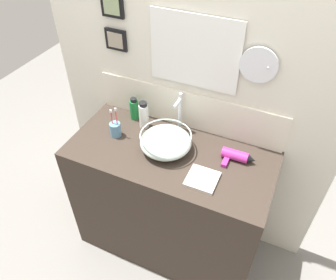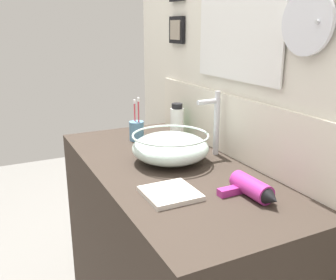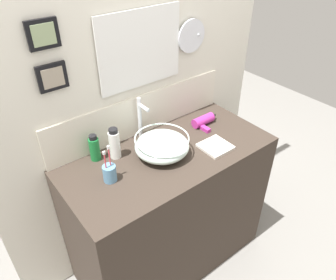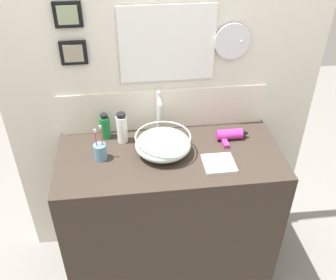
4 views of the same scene
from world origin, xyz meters
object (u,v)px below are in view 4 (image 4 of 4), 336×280
at_px(hair_drier, 232,135).
at_px(toothbrush_cup, 100,151).
at_px(glass_bowl_sink, 163,144).
at_px(hand_towel, 219,164).
at_px(shampoo_bottle, 105,127).
at_px(faucet, 159,111).
at_px(lotion_bottle, 122,128).

xyz_separation_m(hair_drier, toothbrush_cup, (-0.75, -0.09, 0.02)).
bearing_deg(toothbrush_cup, hair_drier, 7.21).
relative_size(glass_bowl_sink, toothbrush_cup, 1.47).
bearing_deg(hand_towel, glass_bowl_sink, 153.38).
distance_m(glass_bowl_sink, hair_drier, 0.42).
relative_size(hair_drier, shampoo_bottle, 1.23).
bearing_deg(hand_towel, faucet, 129.24).
bearing_deg(glass_bowl_sink, lotion_bottle, 146.94).
bearing_deg(hand_towel, lotion_bottle, 150.48).
distance_m(glass_bowl_sink, toothbrush_cup, 0.34).
distance_m(glass_bowl_sink, shampoo_bottle, 0.37).
relative_size(lotion_bottle, shampoo_bottle, 1.18).
height_order(glass_bowl_sink, faucet, faucet).
xyz_separation_m(toothbrush_cup, hand_towel, (0.62, -0.13, -0.04)).
distance_m(lotion_bottle, shampoo_bottle, 0.11).
distance_m(hair_drier, toothbrush_cup, 0.75).
xyz_separation_m(faucet, hair_drier, (0.41, -0.12, -0.12)).
bearing_deg(lotion_bottle, hair_drier, -5.21).
bearing_deg(lotion_bottle, toothbrush_cup, -128.76).
bearing_deg(hair_drier, lotion_bottle, 174.79).
bearing_deg(glass_bowl_sink, hair_drier, 11.63).
bearing_deg(shampoo_bottle, hand_towel, -29.17).
bearing_deg(lotion_bottle, glass_bowl_sink, -33.06).
xyz_separation_m(glass_bowl_sink, toothbrush_cup, (-0.34, -0.01, -0.01)).
bearing_deg(shampoo_bottle, hair_drier, -8.45).
xyz_separation_m(faucet, hand_towel, (0.28, -0.34, -0.14)).
bearing_deg(faucet, shampoo_bottle, -177.73).
relative_size(faucet, hair_drier, 1.39).
distance_m(lotion_bottle, hand_towel, 0.58).
relative_size(hair_drier, lotion_bottle, 1.04).
height_order(faucet, hand_towel, faucet).
bearing_deg(toothbrush_cup, lotion_bottle, 51.24).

